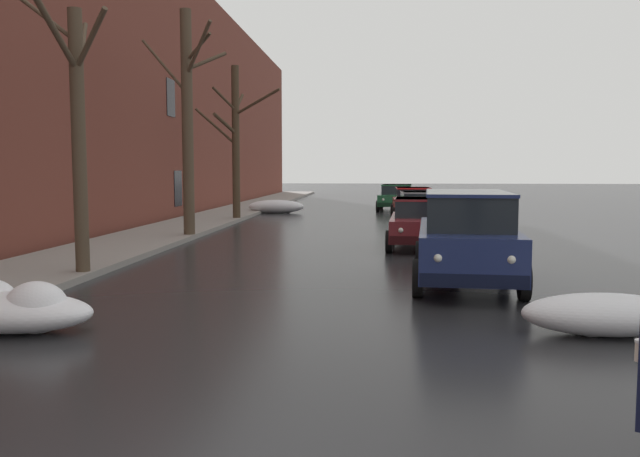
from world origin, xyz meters
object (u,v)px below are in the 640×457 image
bare_tree_mid_block (188,120)px  sedan_maroon_parked_kerbside_close (422,221)px  bare_tree_far_down_block (236,139)px  suv_darkblue_approaching_near_lane (466,234)px  bare_tree_second_along_sidewalk (77,126)px  sedan_grey_parked_kerbside_mid (421,210)px  sedan_green_queued_behind_truck (397,197)px  sedan_red_parked_far_down_block (413,202)px

bare_tree_mid_block → sedan_maroon_parked_kerbside_close: size_ratio=1.77×
bare_tree_far_down_block → suv_darkblue_approaching_near_lane: size_ratio=1.39×
suv_darkblue_approaching_near_lane → bare_tree_second_along_sidewalk: bearing=179.7°
bare_tree_mid_block → suv_darkblue_approaching_near_lane: size_ratio=1.52×
bare_tree_mid_block → bare_tree_far_down_block: (-0.02, 7.20, -0.26)m
sedan_grey_parked_kerbside_mid → bare_tree_far_down_block: bearing=156.5°
bare_tree_mid_block → sedan_maroon_parked_kerbside_close: 8.16m
bare_tree_mid_block → sedan_maroon_parked_kerbside_close: (7.35, -1.78, -3.07)m
sedan_grey_parked_kerbside_mid → sedan_maroon_parked_kerbside_close: bearing=-93.7°
sedan_green_queued_behind_truck → sedan_maroon_parked_kerbside_close: bearing=-89.4°
bare_tree_second_along_sidewalk → bare_tree_far_down_block: 14.95m
bare_tree_mid_block → sedan_red_parked_far_down_block: (7.71, 9.39, -3.07)m
sedan_red_parked_far_down_block → sedan_green_queued_behind_truck: bearing=95.4°
bare_tree_mid_block → sedan_grey_parked_kerbside_mid: size_ratio=1.84×
suv_darkblue_approaching_near_lane → sedan_red_parked_far_down_block: 17.17m
sedan_green_queued_behind_truck → bare_tree_far_down_block: bearing=-131.8°
bare_tree_far_down_block → sedan_green_queued_behind_truck: 11.13m
bare_tree_second_along_sidewalk → sedan_green_queued_behind_truck: 24.20m
suv_darkblue_approaching_near_lane → sedan_grey_parked_kerbside_mid: suv_darkblue_approaching_near_lane is taller
bare_tree_second_along_sidewalk → bare_tree_mid_block: bearing=89.7°
suv_darkblue_approaching_near_lane → sedan_green_queued_behind_truck: bearing=91.5°
bare_tree_mid_block → sedan_green_queued_behind_truck: bare_tree_mid_block is taller
bare_tree_mid_block → sedan_red_parked_far_down_block: bare_tree_mid_block is taller
bare_tree_second_along_sidewalk → sedan_maroon_parked_kerbside_close: bearing=38.9°
suv_darkblue_approaching_near_lane → sedan_maroon_parked_kerbside_close: bearing=94.0°
bare_tree_far_down_block → sedan_grey_parked_kerbside_mid: size_ratio=1.68×
bare_tree_far_down_block → sedan_maroon_parked_kerbside_close: size_ratio=1.62×
bare_tree_second_along_sidewalk → sedan_green_queued_behind_truck: size_ratio=1.43×
sedan_maroon_parked_kerbside_close → sedan_grey_parked_kerbside_mid: 5.64m
bare_tree_second_along_sidewalk → suv_darkblue_approaching_near_lane: (7.81, -0.04, -2.13)m
bare_tree_second_along_sidewalk → suv_darkblue_approaching_near_lane: 8.10m
bare_tree_far_down_block → sedan_red_parked_far_down_block: (7.73, 2.19, -2.81)m
sedan_grey_parked_kerbside_mid → sedan_red_parked_far_down_block: bearing=90.0°
bare_tree_far_down_block → suv_darkblue_approaching_near_lane: bearing=-62.5°
bare_tree_second_along_sidewalk → sedan_maroon_parked_kerbside_close: 9.79m
bare_tree_second_along_sidewalk → sedan_red_parked_far_down_block: size_ratio=1.44×
sedan_grey_parked_kerbside_mid → bare_tree_mid_block: bearing=-153.5°
bare_tree_second_along_sidewalk → sedan_grey_parked_kerbside_mid: 14.15m
bare_tree_far_down_block → sedan_grey_parked_kerbside_mid: 8.88m
suv_darkblue_approaching_near_lane → sedan_maroon_parked_kerbside_close: suv_darkblue_approaching_near_lane is taller
sedan_green_queued_behind_truck → sedan_grey_parked_kerbside_mid: bearing=-87.2°
sedan_maroon_parked_kerbside_close → sedan_red_parked_far_down_block: bearing=88.1°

